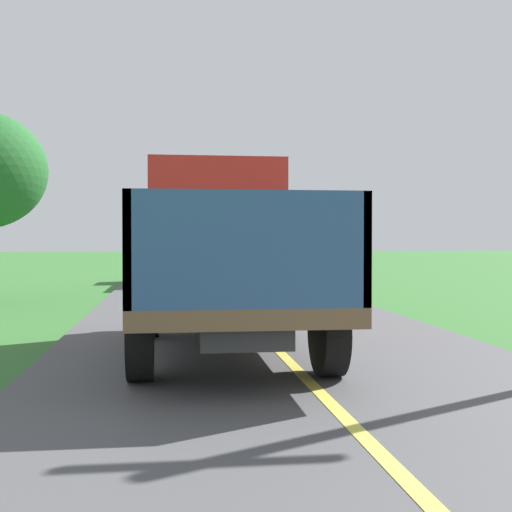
# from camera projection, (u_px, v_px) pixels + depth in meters

# --- Properties ---
(banana_truck_near) EXTENTS (2.38, 5.82, 2.80)m
(banana_truck_near) POSITION_uv_depth(u_px,v_px,m) (218.00, 250.00, 9.79)
(banana_truck_near) COLOR #2D2D30
(banana_truck_near) RESTS_ON road_surface
(banana_truck_far) EXTENTS (2.38, 5.81, 2.80)m
(banana_truck_far) POSITION_uv_depth(u_px,v_px,m) (200.00, 244.00, 25.67)
(banana_truck_far) COLOR #2D2D30
(banana_truck_far) RESTS_ON road_surface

